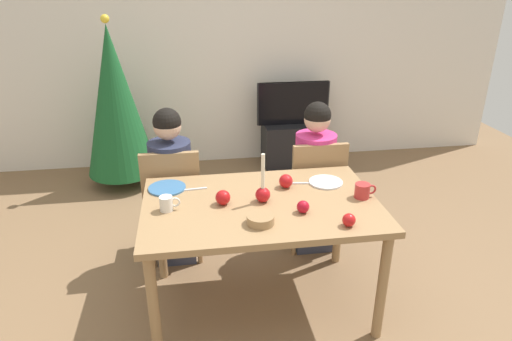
{
  "coord_description": "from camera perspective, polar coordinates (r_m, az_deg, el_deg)",
  "views": [
    {
      "loc": [
        -0.39,
        -2.34,
        2.0
      ],
      "look_at": [
        0.0,
        0.2,
        0.87
      ],
      "focal_mm": 31.61,
      "sensor_mm": 36.0,
      "label": 1
    }
  ],
  "objects": [
    {
      "name": "plate_left",
      "position": [
        2.9,
        -11.19,
        -2.18
      ],
      "size": [
        0.24,
        0.24,
        0.01
      ],
      "primitive_type": "cylinder",
      "color": "teal",
      "rests_on": "dining_table"
    },
    {
      "name": "fork_right",
      "position": [
        2.93,
        5.65,
        -1.61
      ],
      "size": [
        0.18,
        0.04,
        0.01
      ],
      "primitive_type": "cube",
      "rotation": [
        0.0,
        0.0,
        -0.13
      ],
      "color": "silver",
      "rests_on": "dining_table"
    },
    {
      "name": "apple_by_right_mug",
      "position": [
        2.85,
        3.8,
        -1.34
      ],
      "size": [
        0.09,
        0.09,
        0.09
      ],
      "primitive_type": "sphere",
      "color": "red",
      "rests_on": "dining_table"
    },
    {
      "name": "ground_plane",
      "position": [
        3.1,
        0.58,
        -16.39
      ],
      "size": [
        7.68,
        7.68,
        0.0
      ],
      "primitive_type": "plane",
      "color": "brown"
    },
    {
      "name": "christmas_tree",
      "position": [
        4.59,
        -17.36,
        8.28
      ],
      "size": [
        0.69,
        0.69,
        1.67
      ],
      "color": "brown",
      "rests_on": "ground"
    },
    {
      "name": "dining_table",
      "position": [
        2.72,
        0.64,
        -5.59
      ],
      "size": [
        1.4,
        0.9,
        0.75
      ],
      "color": "#99754C",
      "rests_on": "ground"
    },
    {
      "name": "apple_far_edge",
      "position": [
        2.65,
        -4.21,
        -3.43
      ],
      "size": [
        0.09,
        0.09,
        0.09
      ],
      "primitive_type": "sphere",
      "color": "red",
      "rests_on": "dining_table"
    },
    {
      "name": "chair_left",
      "position": [
        3.31,
        -10.47,
        -3.46
      ],
      "size": [
        0.4,
        0.4,
        0.9
      ],
      "color": "#99754C",
      "rests_on": "ground"
    },
    {
      "name": "person_left_child",
      "position": [
        3.31,
        -10.53,
        -2.32
      ],
      "size": [
        0.3,
        0.3,
        1.17
      ],
      "color": "#33384C",
      "rests_on": "ground"
    },
    {
      "name": "back_wall",
      "position": [
        5.01,
        -4.31,
        15.58
      ],
      "size": [
        6.4,
        0.1,
        2.6
      ],
      "primitive_type": "cube",
      "color": "silver",
      "rests_on": "ground"
    },
    {
      "name": "apple_by_left_plate",
      "position": [
        2.48,
        11.68,
        -6.15
      ],
      "size": [
        0.07,
        0.07,
        0.07
      ],
      "primitive_type": "sphere",
      "color": "red",
      "rests_on": "dining_table"
    },
    {
      "name": "apple_near_candle",
      "position": [
        2.57,
        5.97,
        -4.59
      ],
      "size": [
        0.07,
        0.07,
        0.07
      ],
      "primitive_type": "sphere",
      "color": "#AD0F1F",
      "rests_on": "dining_table"
    },
    {
      "name": "mug_left",
      "position": [
        2.63,
        -11.21,
        -4.11
      ],
      "size": [
        0.12,
        0.08,
        0.09
      ],
      "color": "silver",
      "rests_on": "dining_table"
    },
    {
      "name": "tv",
      "position": [
        4.95,
        4.72,
        8.49
      ],
      "size": [
        0.79,
        0.05,
        0.46
      ],
      "color": "black",
      "rests_on": "tv_stand"
    },
    {
      "name": "mug_right",
      "position": [
        2.8,
        13.35,
        -2.5
      ],
      "size": [
        0.13,
        0.09,
        0.09
      ],
      "color": "#B72D2D",
      "rests_on": "dining_table"
    },
    {
      "name": "chair_right",
      "position": [
        3.43,
        7.44,
        -2.27
      ],
      "size": [
        0.4,
        0.4,
        0.9
      ],
      "color": "#99754C",
      "rests_on": "ground"
    },
    {
      "name": "plate_right",
      "position": [
        2.96,
        8.82,
        -1.46
      ],
      "size": [
        0.22,
        0.22,
        0.01
      ],
      "primitive_type": "cylinder",
      "color": "silver",
      "rests_on": "dining_table"
    },
    {
      "name": "person_right_child",
      "position": [
        3.43,
        7.34,
        -1.17
      ],
      "size": [
        0.3,
        0.3,
        1.17
      ],
      "color": "#33384C",
      "rests_on": "ground"
    },
    {
      "name": "tv_stand",
      "position": [
        5.09,
        4.55,
        3.38
      ],
      "size": [
        0.64,
        0.4,
        0.48
      ],
      "primitive_type": "cube",
      "color": "black",
      "rests_on": "ground"
    },
    {
      "name": "bowl_walnuts",
      "position": [
        2.45,
        0.58,
        -6.22
      ],
      "size": [
        0.15,
        0.15,
        0.05
      ],
      "primitive_type": "cylinder",
      "color": "#99754C",
      "rests_on": "dining_table"
    },
    {
      "name": "fork_left",
      "position": [
        2.86,
        -8.0,
        -2.37
      ],
      "size": [
        0.18,
        0.03,
        0.01
      ],
      "primitive_type": "cube",
      "rotation": [
        0.0,
        0.0,
        0.09
      ],
      "color": "silver",
      "rests_on": "dining_table"
    },
    {
      "name": "candle_centerpiece",
      "position": [
        2.66,
        0.87,
        -2.72
      ],
      "size": [
        0.09,
        0.09,
        0.31
      ],
      "color": "red",
      "rests_on": "dining_table"
    }
  ]
}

